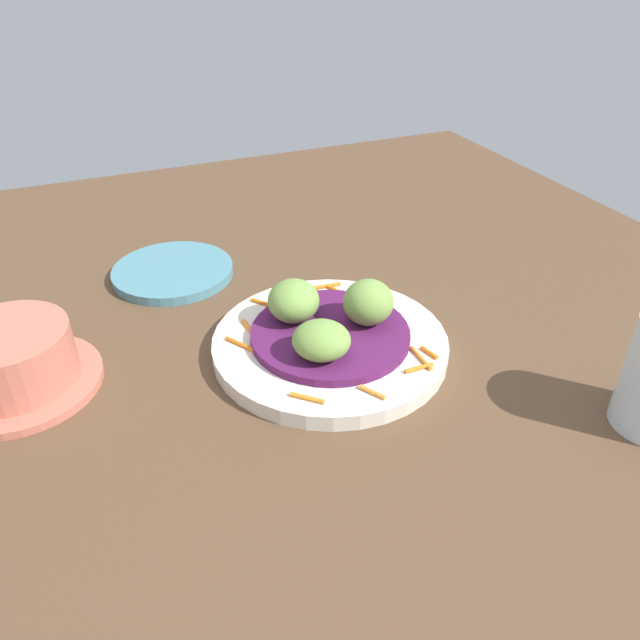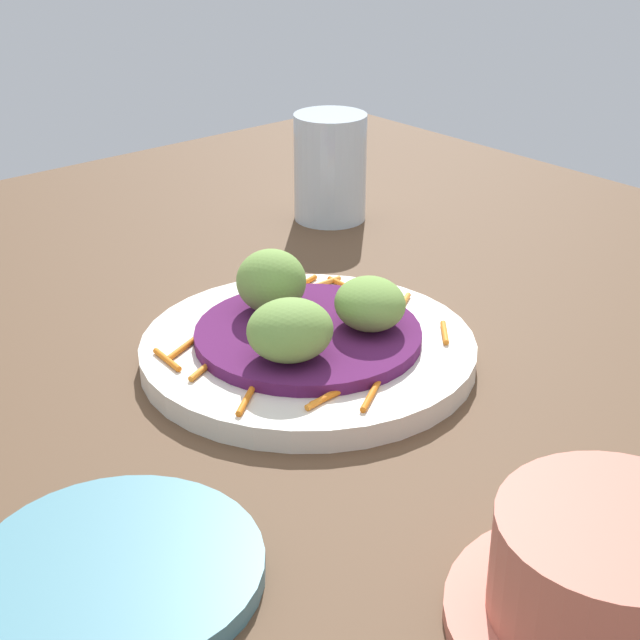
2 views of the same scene
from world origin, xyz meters
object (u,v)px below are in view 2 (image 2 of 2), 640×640
Objects in this scene: main_plate at (308,351)px; terracotta_bowl at (611,579)px; guac_scoop_right at (286,328)px; side_plate_small at (118,570)px; water_glass at (330,167)px; guac_scoop_center at (271,281)px; guac_scoop_left at (366,302)px.

terracotta_bowl is at bearing -102.21° from main_plate.
guac_scoop_right is at bearing 84.31° from terracotta_bowl.
side_plate_small is 1.42× the size of water_glass.
guac_scoop_right is 0.39× the size of side_plate_small.
guac_scoop_center is 0.89× the size of guac_scoop_right.
water_glass reaches higher than guac_scoop_left.
terracotta_bowl is 55.65cm from water_glass.
guac_scoop_center is 26.19cm from water_glass.
terracotta_bowl reaches higher than side_plate_small.
guac_scoop_right is (-6.96, 0.05, 0.25)cm from guac_scoop_left.
main_plate is 5.59cm from guac_scoop_center.
main_plate is 4.33× the size of guac_scoop_left.
guac_scoop_center is at bearing 59.61° from guac_scoop_right.
main_plate is 4.12× the size of guac_scoop_right.
side_plate_small is at bearing -144.62° from guac_scoop_center.
terracotta_bowl is at bearing -118.17° from water_glass.
guac_scoop_center is 32.89cm from terracotta_bowl.
guac_scoop_left is at bearing -30.39° from main_plate.
guac_scoop_center is at bearing 79.23° from terracotta_bowl.
water_glass is (20.14, 20.79, 4.23)cm from main_plate.
guac_scoop_left is at bearing -0.39° from guac_scoop_right.
side_plate_small is (-21.28, -15.11, -4.13)cm from guac_scoop_center.
side_plate_small is 0.97× the size of terracotta_bowl.
side_plate_small is 52.44cm from water_glass.
guac_scoop_right reaches higher than terracotta_bowl.
terracotta_bowl is at bearing -110.07° from guac_scoop_left.
side_plate_small is at bearing 131.47° from terracotta_bowl.
guac_scoop_right is 0.56× the size of water_glass.
guac_scoop_left is at bearing 69.93° from terracotta_bowl.
water_glass is at bearing 61.83° from terracotta_bowl.
side_plate_small is at bearing -152.44° from main_plate.
guac_scoop_center is at bearing -140.18° from water_glass.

